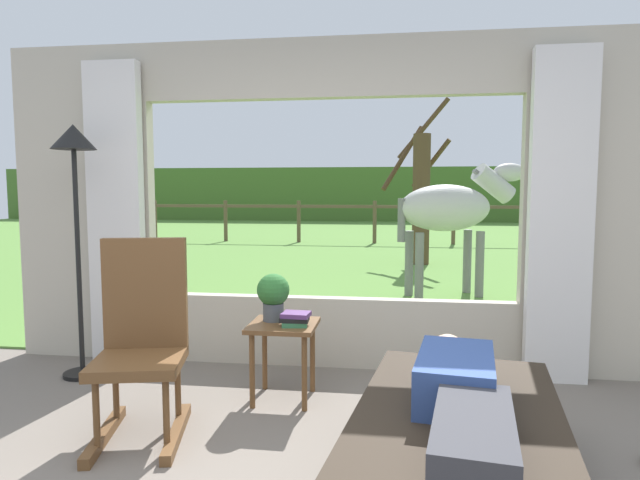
# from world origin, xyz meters

# --- Properties ---
(back_wall_with_window) EXTENTS (5.20, 0.12, 2.55)m
(back_wall_with_window) POSITION_xyz_m (0.00, 2.26, 1.25)
(back_wall_with_window) COLOR #BCB29E
(back_wall_with_window) RESTS_ON ground_plane
(curtain_panel_left) EXTENTS (0.44, 0.10, 2.40)m
(curtain_panel_left) POSITION_xyz_m (-1.69, 2.12, 1.20)
(curtain_panel_left) COLOR silver
(curtain_panel_left) RESTS_ON ground_plane
(curtain_panel_right) EXTENTS (0.44, 0.10, 2.40)m
(curtain_panel_right) POSITION_xyz_m (1.69, 2.12, 1.20)
(curtain_panel_right) COLOR silver
(curtain_panel_right) RESTS_ON ground_plane
(outdoor_pasture_lawn) EXTENTS (36.00, 21.68, 0.02)m
(outdoor_pasture_lawn) POSITION_xyz_m (0.00, 13.16, 0.01)
(outdoor_pasture_lawn) COLOR #568438
(outdoor_pasture_lawn) RESTS_ON ground_plane
(distant_hill_ridge) EXTENTS (36.00, 2.00, 2.40)m
(distant_hill_ridge) POSITION_xyz_m (0.00, 23.00, 1.20)
(distant_hill_ridge) COLOR #446829
(distant_hill_ridge) RESTS_ON ground_plane
(recliner_sofa) EXTENTS (1.13, 1.81, 0.42)m
(recliner_sofa) POSITION_xyz_m (0.81, 0.42, 0.22)
(recliner_sofa) COLOR black
(recliner_sofa) RESTS_ON ground_plane
(reclining_person) EXTENTS (0.42, 1.44, 0.22)m
(reclining_person) POSITION_xyz_m (0.81, 0.37, 0.52)
(reclining_person) COLOR #334C8C
(reclining_person) RESTS_ON recliner_sofa
(rocking_chair) EXTENTS (0.60, 0.77, 1.12)m
(rocking_chair) POSITION_xyz_m (-0.91, 0.93, 0.55)
(rocking_chair) COLOR brown
(rocking_chair) RESTS_ON ground_plane
(side_table) EXTENTS (0.44, 0.44, 0.52)m
(side_table) POSITION_xyz_m (-0.21, 1.51, 0.43)
(side_table) COLOR brown
(side_table) RESTS_ON ground_plane
(potted_plant) EXTENTS (0.22, 0.22, 0.32)m
(potted_plant) POSITION_xyz_m (-0.29, 1.57, 0.70)
(potted_plant) COLOR #4C5156
(potted_plant) RESTS_ON side_table
(book_stack) EXTENTS (0.20, 0.16, 0.09)m
(book_stack) POSITION_xyz_m (-0.12, 1.45, 0.57)
(book_stack) COLOR #337247
(book_stack) RESTS_ON side_table
(floor_lamp_left) EXTENTS (0.32, 0.32, 1.87)m
(floor_lamp_left) POSITION_xyz_m (-1.81, 1.76, 1.51)
(floor_lamp_left) COLOR black
(floor_lamp_left) RESTS_ON ground_plane
(horse) EXTENTS (1.79, 1.01, 1.73)m
(horse) POSITION_xyz_m (1.24, 5.23, 1.16)
(horse) COLOR #B2B2AD
(horse) RESTS_ON outdoor_pasture_lawn
(pasture_tree) EXTENTS (1.32, 0.93, 3.13)m
(pasture_tree) POSITION_xyz_m (0.99, 8.34, 1.34)
(pasture_tree) COLOR #4C3823
(pasture_tree) RESTS_ON outdoor_pasture_lawn
(pasture_fence_line) EXTENTS (16.10, 0.10, 1.10)m
(pasture_fence_line) POSITION_xyz_m (0.00, 12.18, 0.74)
(pasture_fence_line) COLOR brown
(pasture_fence_line) RESTS_ON outdoor_pasture_lawn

